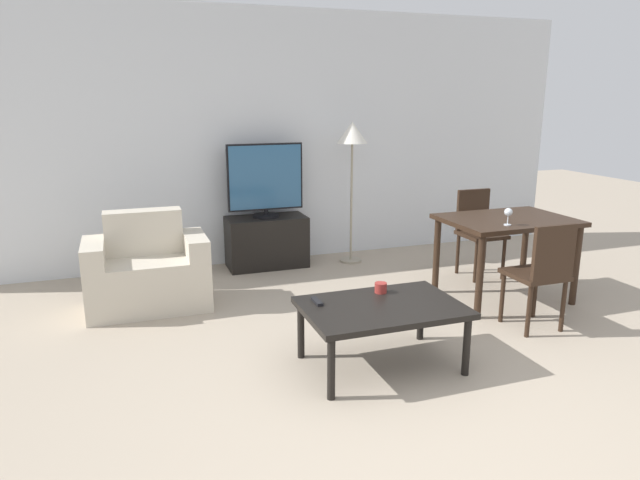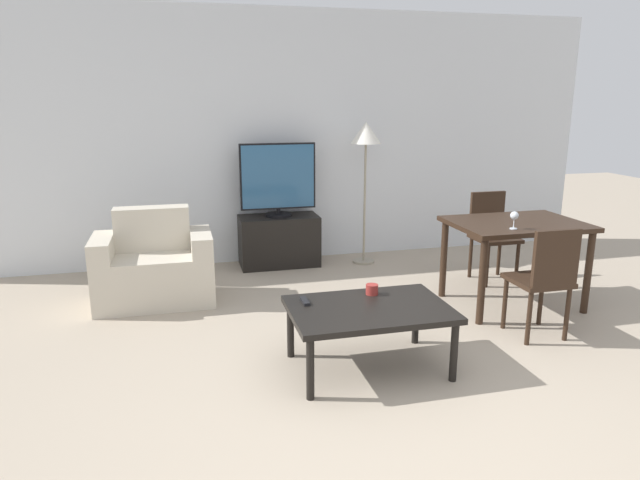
# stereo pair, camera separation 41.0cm
# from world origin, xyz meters

# --- Properties ---
(ground_plane) EXTENTS (18.00, 18.00, 0.00)m
(ground_plane) POSITION_xyz_m (0.00, 0.00, 0.00)
(ground_plane) COLOR tan
(wall_back) EXTENTS (7.23, 0.06, 2.70)m
(wall_back) POSITION_xyz_m (0.00, 3.57, 1.35)
(wall_back) COLOR silver
(wall_back) RESTS_ON ground_plane
(armchair) EXTENTS (1.02, 0.61, 0.83)m
(armchair) POSITION_xyz_m (-1.37, 2.43, 0.31)
(armchair) COLOR beige
(armchair) RESTS_ON ground_plane
(tv_stand) EXTENTS (0.85, 0.42, 0.55)m
(tv_stand) POSITION_xyz_m (-0.09, 3.29, 0.27)
(tv_stand) COLOR black
(tv_stand) RESTS_ON ground_plane
(tv) EXTENTS (0.80, 0.28, 0.78)m
(tv) POSITION_xyz_m (-0.09, 3.28, 0.94)
(tv) COLOR black
(tv) RESTS_ON tv_stand
(coffee_table) EXTENTS (1.06, 0.72, 0.44)m
(coffee_table) POSITION_xyz_m (0.06, 0.73, 0.40)
(coffee_table) COLOR black
(coffee_table) RESTS_ON ground_plane
(dining_table) EXTENTS (1.11, 0.80, 0.75)m
(dining_table) POSITION_xyz_m (1.69, 1.59, 0.65)
(dining_table) COLOR black
(dining_table) RESTS_ON ground_plane
(dining_chair_near) EXTENTS (0.40, 0.40, 0.87)m
(dining_chair_near) POSITION_xyz_m (1.49, 0.88, 0.49)
(dining_chair_near) COLOR black
(dining_chair_near) RESTS_ON ground_plane
(dining_chair_far) EXTENTS (0.40, 0.40, 0.87)m
(dining_chair_far) POSITION_xyz_m (1.88, 2.30, 0.49)
(dining_chair_far) COLOR black
(dining_chair_far) RESTS_ON ground_plane
(floor_lamp) EXTENTS (0.33, 0.33, 1.54)m
(floor_lamp) POSITION_xyz_m (0.84, 3.16, 1.33)
(floor_lamp) COLOR gray
(floor_lamp) RESTS_ON ground_plane
(remote_primary) EXTENTS (0.04, 0.15, 0.02)m
(remote_primary) POSITION_xyz_m (-0.34, 0.91, 0.45)
(remote_primary) COLOR black
(remote_primary) RESTS_ON coffee_table
(cup_white_near) EXTENTS (0.09, 0.09, 0.07)m
(cup_white_near) POSITION_xyz_m (0.16, 0.96, 0.48)
(cup_white_near) COLOR maroon
(cup_white_near) RESTS_ON coffee_table
(wine_glass_left) EXTENTS (0.07, 0.07, 0.15)m
(wine_glass_left) POSITION_xyz_m (1.50, 1.35, 0.85)
(wine_glass_left) COLOR silver
(wine_glass_left) RESTS_ON dining_table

